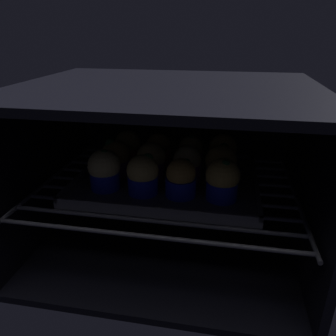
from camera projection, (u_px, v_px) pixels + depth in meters
oven_cavity at (170, 165)px, 73.95cm from camera, size 59.00×47.00×37.00cm
oven_rack at (167, 186)px, 71.45cm from camera, size 54.80×42.00×0.80cm
baking_tray at (168, 179)px, 72.22cm from camera, size 38.44×30.64×2.20cm
muffin_row0_col0 at (104, 170)px, 65.64cm from camera, size 6.61×6.61×8.47cm
muffin_row0_col1 at (143, 175)px, 63.81cm from camera, size 6.31×6.31×8.14cm
muffin_row0_col2 at (181, 178)px, 62.94cm from camera, size 6.03×6.03×7.63cm
muffin_row0_col3 at (223, 180)px, 61.44cm from camera, size 6.52×6.52×8.26cm
muffin_row1_col0 at (116, 158)px, 72.55cm from camera, size 6.41×6.41×8.13cm
muffin_row1_col1 at (151, 161)px, 71.03cm from camera, size 6.33×6.33×7.83cm
muffin_row1_col2 at (187, 164)px, 69.79cm from camera, size 6.03×6.03×7.62cm
muffin_row1_col3 at (221, 165)px, 68.49cm from camera, size 6.61×6.61×8.28cm
muffin_row2_col0 at (128, 147)px, 79.54cm from camera, size 6.30×6.30×7.74cm
muffin_row2_col1 at (158, 150)px, 78.08cm from camera, size 6.03×6.03×7.57cm
muffin_row2_col2 at (191, 151)px, 77.34cm from camera, size 6.03×6.03×7.40cm
muffin_row2_col3 at (223, 152)px, 75.44cm from camera, size 6.39×6.39×8.17cm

